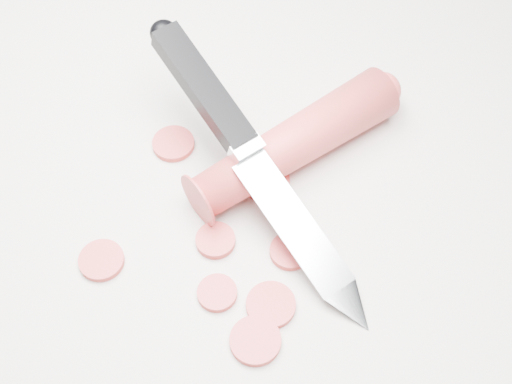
# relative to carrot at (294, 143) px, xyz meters

# --- Properties ---
(ground) EXTENTS (2.40, 2.40, 0.00)m
(ground) POSITION_rel_carrot_xyz_m (-0.06, -0.03, -0.02)
(ground) COLOR beige
(ground) RESTS_ON ground
(carrot) EXTENTS (0.15, 0.17, 0.04)m
(carrot) POSITION_rel_carrot_xyz_m (0.00, 0.00, 0.00)
(carrot) COLOR red
(carrot) RESTS_ON ground
(carrot_slice_0) EXTENTS (0.03, 0.03, 0.01)m
(carrot_slice_0) POSITION_rel_carrot_xyz_m (-0.12, -0.13, -0.02)
(carrot_slice_0) COLOR red
(carrot_slice_0) RESTS_ON ground
(carrot_slice_1) EXTENTS (0.03, 0.03, 0.01)m
(carrot_slice_1) POSITION_rel_carrot_xyz_m (-0.04, -0.09, -0.02)
(carrot_slice_1) COLOR red
(carrot_slice_1) RESTS_ON ground
(carrot_slice_2) EXTENTS (0.04, 0.04, 0.01)m
(carrot_slice_2) POSITION_rel_carrot_xyz_m (-0.02, -0.03, -0.02)
(carrot_slice_2) COLOR red
(carrot_slice_2) RESTS_ON ground
(carrot_slice_3) EXTENTS (0.04, 0.04, 0.01)m
(carrot_slice_3) POSITION_rel_carrot_xyz_m (0.01, -0.13, -0.02)
(carrot_slice_3) COLOR red
(carrot_slice_3) RESTS_ON ground
(carrot_slice_4) EXTENTS (0.03, 0.03, 0.01)m
(carrot_slice_4) POSITION_rel_carrot_xyz_m (0.02, -0.09, -0.02)
(carrot_slice_4) COLOR red
(carrot_slice_4) RESTS_ON ground
(carrot_slice_5) EXTENTS (0.04, 0.04, 0.01)m
(carrot_slice_5) POSITION_rel_carrot_xyz_m (-0.10, -0.01, -0.02)
(carrot_slice_5) COLOR red
(carrot_slice_5) RESTS_ON ground
(carrot_slice_6) EXTENTS (0.04, 0.04, 0.01)m
(carrot_slice_6) POSITION_rel_carrot_xyz_m (0.01, -0.16, -0.02)
(carrot_slice_6) COLOR red
(carrot_slice_6) RESTS_ON ground
(carrot_slice_7) EXTENTS (0.03, 0.03, 0.01)m
(carrot_slice_7) POSITION_rel_carrot_xyz_m (-0.03, -0.13, -0.02)
(carrot_slice_7) COLOR red
(carrot_slice_7) RESTS_ON ground
(kitchen_knife) EXTENTS (0.23, 0.21, 0.09)m
(kitchen_knife) POSITION_rel_carrot_xyz_m (-0.02, -0.04, 0.02)
(kitchen_knife) COLOR silver
(kitchen_knife) RESTS_ON ground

